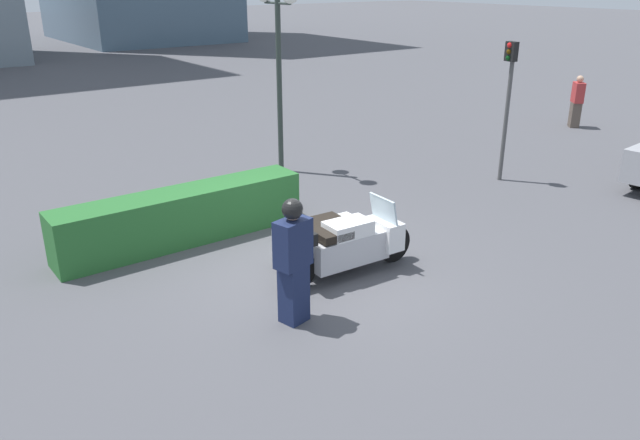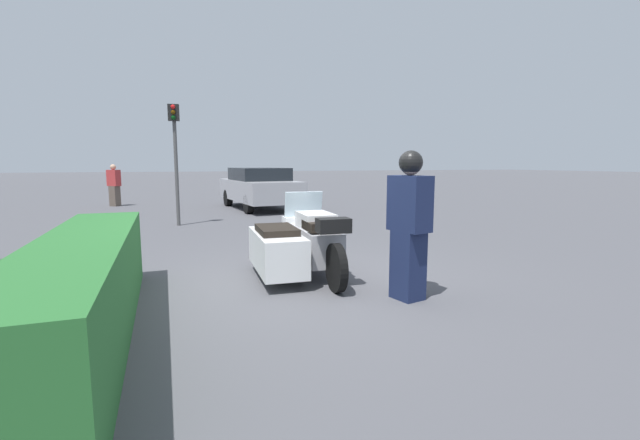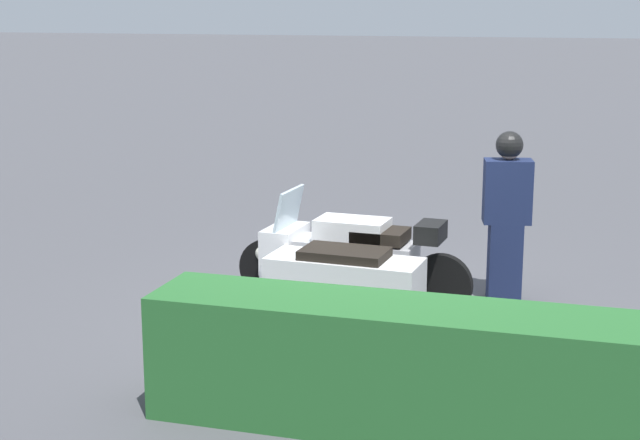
# 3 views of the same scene
# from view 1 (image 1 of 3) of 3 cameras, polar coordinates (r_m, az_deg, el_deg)

# --- Properties ---
(ground_plane) EXTENTS (160.00, 160.00, 0.00)m
(ground_plane) POSITION_cam_1_polar(r_m,az_deg,el_deg) (9.66, -0.85, -4.87)
(ground_plane) COLOR #4C4C51
(police_motorcycle) EXTENTS (2.40, 1.26, 1.14)m
(police_motorcycle) POSITION_cam_1_polar(r_m,az_deg,el_deg) (9.67, 1.73, -1.86)
(police_motorcycle) COLOR black
(police_motorcycle) RESTS_ON ground
(officer_rider) EXTENTS (0.52, 0.38, 1.72)m
(officer_rider) POSITION_cam_1_polar(r_m,az_deg,el_deg) (8.00, -2.47, -3.53)
(officer_rider) COLOR #192347
(officer_rider) RESTS_ON ground
(hedge_bush_curbside) EXTENTS (4.34, 0.75, 0.91)m
(hedge_bush_curbside) POSITION_cam_1_polar(r_m,az_deg,el_deg) (10.88, -12.47, 0.33)
(hedge_bush_curbside) COLOR #28662D
(hedge_bush_curbside) RESTS_ON ground
(twin_lamp_post) EXTENTS (0.37, 1.36, 4.10)m
(twin_lamp_post) POSITION_cam_1_polar(r_m,az_deg,el_deg) (14.14, -3.86, 17.15)
(twin_lamp_post) COLOR #2D3833
(twin_lamp_post) RESTS_ON ground
(traffic_light_near) EXTENTS (0.22, 0.28, 3.01)m
(traffic_light_near) POSITION_cam_1_polar(r_m,az_deg,el_deg) (14.13, 16.82, 11.30)
(traffic_light_near) COLOR #4C4C4C
(traffic_light_near) RESTS_ON ground
(pedestrian_bystander) EXTENTS (0.48, 0.50, 1.54)m
(pedestrian_bystander) POSITION_cam_1_polar(r_m,az_deg,el_deg) (20.43, 22.43, 9.98)
(pedestrian_bystander) COLOR brown
(pedestrian_bystander) RESTS_ON ground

